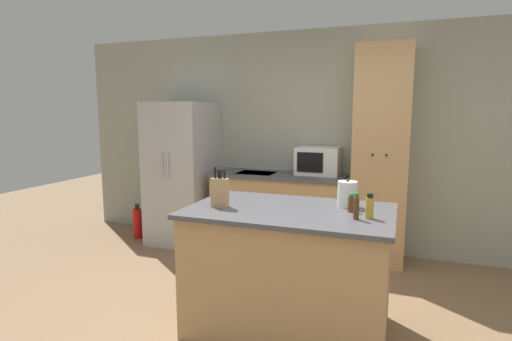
{
  "coord_description": "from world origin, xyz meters",
  "views": [
    {
      "loc": [
        0.6,
        -2.41,
        1.65
      ],
      "look_at": [
        -0.81,
        1.4,
        1.05
      ],
      "focal_mm": 28.0,
      "sensor_mm": 36.0,
      "label": 1
    }
  ],
  "objects_px": {
    "spice_bottle_tall_dark": "(356,207)",
    "fire_extinguisher": "(138,223)",
    "refrigerator": "(182,173)",
    "knife_block": "(220,192)",
    "spice_bottle_amber_oil": "(351,204)",
    "kettle": "(347,194)",
    "spice_bottle_short_red": "(370,207)",
    "microwave": "(318,161)",
    "pantry_cabinet": "(381,157)"
  },
  "relations": [
    {
      "from": "spice_bottle_tall_dark",
      "to": "fire_extinguisher",
      "type": "distance_m",
      "value": 3.46
    },
    {
      "from": "refrigerator",
      "to": "knife_block",
      "type": "relative_size",
      "value": 5.91
    },
    {
      "from": "spice_bottle_amber_oil",
      "to": "kettle",
      "type": "xyz_separation_m",
      "value": [
        -0.05,
        0.16,
        0.04
      ]
    },
    {
      "from": "spice_bottle_tall_dark",
      "to": "spice_bottle_amber_oil",
      "type": "bearing_deg",
      "value": 106.48
    },
    {
      "from": "knife_block",
      "to": "spice_bottle_tall_dark",
      "type": "height_order",
      "value": "knife_block"
    },
    {
      "from": "refrigerator",
      "to": "spice_bottle_short_red",
      "type": "distance_m",
      "value": 2.93
    },
    {
      "from": "microwave",
      "to": "kettle",
      "type": "height_order",
      "value": "microwave"
    },
    {
      "from": "microwave",
      "to": "knife_block",
      "type": "distance_m",
      "value": 1.92
    },
    {
      "from": "microwave",
      "to": "knife_block",
      "type": "xyz_separation_m",
      "value": [
        -0.35,
        -1.89,
        -0.03
      ]
    },
    {
      "from": "refrigerator",
      "to": "knife_block",
      "type": "height_order",
      "value": "refrigerator"
    },
    {
      "from": "spice_bottle_tall_dark",
      "to": "microwave",
      "type": "bearing_deg",
      "value": 108.73
    },
    {
      "from": "microwave",
      "to": "knife_block",
      "type": "height_order",
      "value": "microwave"
    },
    {
      "from": "spice_bottle_tall_dark",
      "to": "spice_bottle_amber_oil",
      "type": "height_order",
      "value": "spice_bottle_tall_dark"
    },
    {
      "from": "spice_bottle_amber_oil",
      "to": "microwave",
      "type": "bearing_deg",
      "value": 108.98
    },
    {
      "from": "refrigerator",
      "to": "spice_bottle_tall_dark",
      "type": "distance_m",
      "value": 2.89
    },
    {
      "from": "spice_bottle_tall_dark",
      "to": "spice_bottle_short_red",
      "type": "height_order",
      "value": "spice_bottle_tall_dark"
    },
    {
      "from": "fire_extinguisher",
      "to": "spice_bottle_short_red",
      "type": "bearing_deg",
      "value": -26.94
    },
    {
      "from": "spice_bottle_tall_dark",
      "to": "spice_bottle_short_red",
      "type": "xyz_separation_m",
      "value": [
        0.08,
        0.05,
        -0.0
      ]
    },
    {
      "from": "pantry_cabinet",
      "to": "spice_bottle_amber_oil",
      "type": "xyz_separation_m",
      "value": [
        -0.11,
        -1.63,
        -0.16
      ]
    },
    {
      "from": "microwave",
      "to": "kettle",
      "type": "distance_m",
      "value": 1.64
    },
    {
      "from": "microwave",
      "to": "spice_bottle_short_red",
      "type": "xyz_separation_m",
      "value": [
        0.72,
        -1.84,
        -0.06
      ]
    },
    {
      "from": "knife_block",
      "to": "fire_extinguisher",
      "type": "bearing_deg",
      "value": 140.93
    },
    {
      "from": "kettle",
      "to": "fire_extinguisher",
      "type": "xyz_separation_m",
      "value": [
        -2.85,
        1.25,
        -0.84
      ]
    },
    {
      "from": "spice_bottle_tall_dark",
      "to": "fire_extinguisher",
      "type": "xyz_separation_m",
      "value": [
        -2.96,
        1.6,
        -0.83
      ]
    },
    {
      "from": "knife_block",
      "to": "fire_extinguisher",
      "type": "xyz_separation_m",
      "value": [
        -1.96,
        1.59,
        -0.86
      ]
    },
    {
      "from": "microwave",
      "to": "fire_extinguisher",
      "type": "height_order",
      "value": "microwave"
    },
    {
      "from": "pantry_cabinet",
      "to": "spice_bottle_short_red",
      "type": "xyz_separation_m",
      "value": [
        0.03,
        -1.77,
        -0.15
      ]
    },
    {
      "from": "microwave",
      "to": "spice_bottle_tall_dark",
      "type": "height_order",
      "value": "microwave"
    },
    {
      "from": "pantry_cabinet",
      "to": "spice_bottle_amber_oil",
      "type": "bearing_deg",
      "value": -93.76
    },
    {
      "from": "knife_block",
      "to": "kettle",
      "type": "height_order",
      "value": "knife_block"
    },
    {
      "from": "knife_block",
      "to": "spice_bottle_short_red",
      "type": "relative_size",
      "value": 1.75
    },
    {
      "from": "spice_bottle_short_red",
      "to": "spice_bottle_tall_dark",
      "type": "bearing_deg",
      "value": -146.17
    },
    {
      "from": "spice_bottle_amber_oil",
      "to": "spice_bottle_tall_dark",
      "type": "bearing_deg",
      "value": -73.52
    },
    {
      "from": "kettle",
      "to": "fire_extinguisher",
      "type": "bearing_deg",
      "value": 156.29
    },
    {
      "from": "refrigerator",
      "to": "fire_extinguisher",
      "type": "distance_m",
      "value": 0.93
    },
    {
      "from": "spice_bottle_tall_dark",
      "to": "pantry_cabinet",
      "type": "bearing_deg",
      "value": 88.39
    },
    {
      "from": "spice_bottle_short_red",
      "to": "microwave",
      "type": "bearing_deg",
      "value": 111.46
    },
    {
      "from": "refrigerator",
      "to": "spice_bottle_amber_oil",
      "type": "xyz_separation_m",
      "value": [
        2.28,
        -1.52,
        0.12
      ]
    },
    {
      "from": "fire_extinguisher",
      "to": "spice_bottle_amber_oil",
      "type": "bearing_deg",
      "value": -25.89
    },
    {
      "from": "spice_bottle_tall_dark",
      "to": "fire_extinguisher",
      "type": "height_order",
      "value": "spice_bottle_tall_dark"
    },
    {
      "from": "microwave",
      "to": "spice_bottle_short_red",
      "type": "bearing_deg",
      "value": -68.54
    },
    {
      "from": "pantry_cabinet",
      "to": "spice_bottle_amber_oil",
      "type": "relative_size",
      "value": 17.88
    },
    {
      "from": "refrigerator",
      "to": "pantry_cabinet",
      "type": "xyz_separation_m",
      "value": [
        2.38,
        0.12,
        0.29
      ]
    },
    {
      "from": "spice_bottle_short_red",
      "to": "spice_bottle_amber_oil",
      "type": "bearing_deg",
      "value": 135.25
    },
    {
      "from": "refrigerator",
      "to": "spice_bottle_tall_dark",
      "type": "xyz_separation_m",
      "value": [
        2.33,
        -1.71,
        0.14
      ]
    },
    {
      "from": "pantry_cabinet",
      "to": "spice_bottle_amber_oil",
      "type": "height_order",
      "value": "pantry_cabinet"
    },
    {
      "from": "spice_bottle_amber_oil",
      "to": "fire_extinguisher",
      "type": "bearing_deg",
      "value": 154.11
    },
    {
      "from": "refrigerator",
      "to": "spice_bottle_amber_oil",
      "type": "relative_size",
      "value": 13.49
    },
    {
      "from": "microwave",
      "to": "spice_bottle_tall_dark",
      "type": "bearing_deg",
      "value": -71.27
    },
    {
      "from": "fire_extinguisher",
      "to": "knife_block",
      "type": "bearing_deg",
      "value": -39.07
    }
  ]
}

